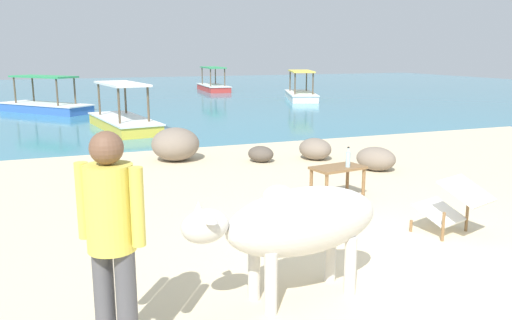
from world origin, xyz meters
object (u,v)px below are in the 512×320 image
at_px(cow, 298,223).
at_px(boat_yellow, 123,119).
at_px(deck_chair_near, 453,203).
at_px(boat_white, 301,93).
at_px(boat_blue, 46,105).
at_px(person_standing, 111,231).
at_px(boat_red, 213,86).
at_px(low_bench_table, 338,172).
at_px(bottle, 348,159).

height_order(cow, boat_yellow, boat_yellow).
xyz_separation_m(deck_chair_near, boat_white, (6.12, 16.54, -0.13)).
distance_m(boat_yellow, boat_blue, 5.59).
height_order(cow, person_standing, person_standing).
height_order(boat_white, boat_red, same).
bearing_deg(boat_yellow, person_standing, -15.64).
bearing_deg(cow, boat_white, -122.24).
relative_size(cow, low_bench_table, 2.26).
relative_size(bottle, deck_chair_near, 0.33).
bearing_deg(person_standing, boat_white, 11.84).
distance_m(low_bench_table, boat_blue, 14.12).
height_order(cow, boat_white, boat_white).
xyz_separation_m(boat_white, boat_red, (-2.15, 6.56, 0.00)).
distance_m(low_bench_table, boat_red, 21.73).
distance_m(cow, deck_chair_near, 2.51).
xyz_separation_m(person_standing, boat_red, (7.91, 24.29, -0.70)).
height_order(bottle, boat_white, boat_white).
bearing_deg(boat_yellow, boat_blue, -166.69).
bearing_deg(low_bench_table, person_standing, -148.07).
xyz_separation_m(cow, deck_chair_near, (2.37, 0.78, -0.30)).
bearing_deg(deck_chair_near, low_bench_table, -4.18).
distance_m(person_standing, boat_blue, 16.56).
bearing_deg(boat_white, cow, 173.17).
height_order(cow, boat_blue, boat_blue).
height_order(deck_chair_near, boat_yellow, boat_yellow).
relative_size(low_bench_table, boat_white, 0.21).
xyz_separation_m(deck_chair_near, boat_blue, (-4.54, 15.35, -0.13)).
xyz_separation_m(low_bench_table, boat_blue, (-4.08, 13.51, -0.14)).
bearing_deg(boat_blue, cow, 147.32).
height_order(boat_white, boat_blue, same).
relative_size(person_standing, boat_white, 0.42).
xyz_separation_m(low_bench_table, bottle, (0.12, -0.07, 0.20)).
distance_m(boat_red, boat_blue, 11.52).
bearing_deg(boat_blue, person_standing, 141.73).
xyz_separation_m(low_bench_table, boat_white, (6.58, 14.71, -0.14)).
distance_m(low_bench_table, boat_white, 16.12).
height_order(deck_chair_near, boat_red, boat_red).
xyz_separation_m(person_standing, boat_yellow, (1.45, 11.34, -0.70)).
bearing_deg(cow, deck_chair_near, -167.93).
relative_size(deck_chair_near, boat_white, 0.23).
bearing_deg(boat_blue, boat_yellow, 161.27).
relative_size(boat_yellow, boat_red, 1.02).
height_order(person_standing, boat_red, person_standing).
xyz_separation_m(boat_white, boat_blue, (-10.66, -1.20, 0.00)).
height_order(boat_yellow, boat_red, same).
xyz_separation_m(cow, bottle, (2.02, 2.54, -0.09)).
relative_size(deck_chair_near, boat_blue, 0.25).
bearing_deg(deck_chair_near, boat_yellow, -4.73).
bearing_deg(bottle, boat_yellow, 104.28).
bearing_deg(deck_chair_near, person_standing, 88.30).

